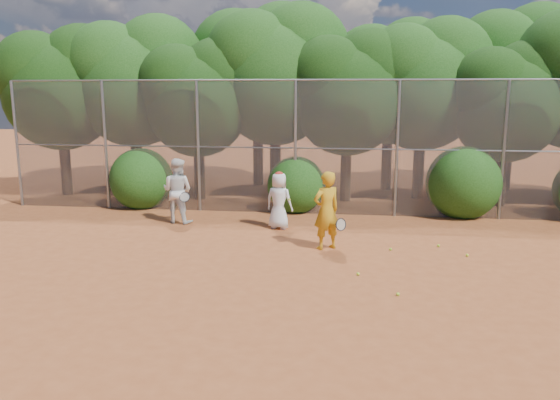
# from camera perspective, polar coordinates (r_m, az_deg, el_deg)

# --- Properties ---
(ground) EXTENTS (80.00, 80.00, 0.00)m
(ground) POSITION_cam_1_polar(r_m,az_deg,el_deg) (10.92, 3.52, -8.36)
(ground) COLOR #964821
(ground) RESTS_ON ground
(fence_back) EXTENTS (20.05, 0.09, 4.03)m
(fence_back) POSITION_cam_1_polar(r_m,az_deg,el_deg) (16.37, 4.69, 5.57)
(fence_back) COLOR gray
(fence_back) RESTS_ON ground
(tree_0) EXTENTS (4.38, 3.81, 6.00)m
(tree_0) POSITION_cam_1_polar(r_m,az_deg,el_deg) (20.92, -21.87, 11.21)
(tree_0) COLOR black
(tree_0) RESTS_ON ground
(tree_1) EXTENTS (4.64, 4.03, 6.35)m
(tree_1) POSITION_cam_1_polar(r_m,az_deg,el_deg) (20.30, -14.90, 12.31)
(tree_1) COLOR black
(tree_1) RESTS_ON ground
(tree_2) EXTENTS (3.99, 3.47, 5.47)m
(tree_2) POSITION_cam_1_polar(r_m,az_deg,el_deg) (18.82, -8.47, 10.90)
(tree_2) COLOR black
(tree_2) RESTS_ON ground
(tree_3) EXTENTS (4.89, 4.26, 6.70)m
(tree_3) POSITION_cam_1_polar(r_m,az_deg,el_deg) (19.30, -0.30, 13.44)
(tree_3) COLOR black
(tree_3) RESTS_ON ground
(tree_4) EXTENTS (4.19, 3.64, 5.73)m
(tree_4) POSITION_cam_1_polar(r_m,az_deg,el_deg) (18.51, 7.26, 11.47)
(tree_4) COLOR black
(tree_4) RESTS_ON ground
(tree_5) EXTENTS (4.51, 3.92, 6.17)m
(tree_5) POSITION_cam_1_polar(r_m,az_deg,el_deg) (19.46, 14.85, 12.03)
(tree_5) COLOR black
(tree_5) RESTS_ON ground
(tree_6) EXTENTS (3.86, 3.36, 5.29)m
(tree_6) POSITION_cam_1_polar(r_m,az_deg,el_deg) (18.94, 22.75, 9.81)
(tree_6) COLOR black
(tree_6) RESTS_ON ground
(tree_9) EXTENTS (4.83, 4.20, 6.62)m
(tree_9) POSITION_cam_1_polar(r_m,az_deg,el_deg) (22.81, -15.07, 12.58)
(tree_9) COLOR black
(tree_9) RESTS_ON ground
(tree_10) EXTENTS (5.15, 4.48, 7.06)m
(tree_10) POSITION_cam_1_polar(r_m,az_deg,el_deg) (21.64, -2.18, 13.81)
(tree_10) COLOR black
(tree_10) RESTS_ON ground
(tree_11) EXTENTS (4.64, 4.03, 6.35)m
(tree_11) POSITION_cam_1_polar(r_m,az_deg,el_deg) (20.96, 11.55, 12.41)
(tree_11) COLOR black
(tree_11) RESTS_ON ground
(tree_12) EXTENTS (5.02, 4.37, 6.88)m
(tree_12) POSITION_cam_1_polar(r_m,az_deg,el_deg) (22.32, 23.37, 12.54)
(tree_12) COLOR black
(tree_12) RESTS_ON ground
(bush_0) EXTENTS (2.00, 2.00, 2.00)m
(bush_0) POSITION_cam_1_polar(r_m,az_deg,el_deg) (18.06, -14.31, 2.43)
(bush_0) COLOR #184310
(bush_0) RESTS_ON ground
(bush_1) EXTENTS (1.80, 1.80, 1.80)m
(bush_1) POSITION_cam_1_polar(r_m,az_deg,el_deg) (16.88, 1.69, 1.83)
(bush_1) COLOR #184310
(bush_1) RESTS_ON ground
(bush_2) EXTENTS (2.20, 2.20, 2.20)m
(bush_2) POSITION_cam_1_polar(r_m,az_deg,el_deg) (17.09, 18.62, 2.04)
(bush_2) COLOR #184310
(bush_2) RESTS_ON ground
(player_yellow) EXTENTS (0.89, 0.75, 1.86)m
(player_yellow) POSITION_cam_1_polar(r_m,az_deg,el_deg) (12.82, 4.87, -1.11)
(player_yellow) COLOR gold
(player_yellow) RESTS_ON ground
(player_teen) EXTENTS (0.86, 0.69, 1.56)m
(player_teen) POSITION_cam_1_polar(r_m,az_deg,el_deg) (14.73, -0.10, -0.04)
(player_teen) COLOR white
(player_teen) RESTS_ON ground
(player_white) EXTENTS (1.02, 0.87, 1.84)m
(player_white) POSITION_cam_1_polar(r_m,az_deg,el_deg) (15.65, -10.67, 0.96)
(player_white) COLOR silver
(player_white) RESTS_ON ground
(ball_0) EXTENTS (0.07, 0.07, 0.07)m
(ball_0) POSITION_cam_1_polar(r_m,az_deg,el_deg) (13.09, 18.97, -5.48)
(ball_0) COLOR #B0D727
(ball_0) RESTS_ON ground
(ball_1) EXTENTS (0.07, 0.07, 0.07)m
(ball_1) POSITION_cam_1_polar(r_m,az_deg,el_deg) (13.09, 11.48, -5.07)
(ball_1) COLOR #B0D727
(ball_1) RESTS_ON ground
(ball_2) EXTENTS (0.07, 0.07, 0.07)m
(ball_2) POSITION_cam_1_polar(r_m,az_deg,el_deg) (11.27, 8.16, -7.65)
(ball_2) COLOR #B0D727
(ball_2) RESTS_ON ground
(ball_4) EXTENTS (0.07, 0.07, 0.07)m
(ball_4) POSITION_cam_1_polar(r_m,az_deg,el_deg) (10.32, 12.22, -9.60)
(ball_4) COLOR #B0D727
(ball_4) RESTS_ON ground
(ball_5) EXTENTS (0.07, 0.07, 0.07)m
(ball_5) POSITION_cam_1_polar(r_m,az_deg,el_deg) (13.67, 16.23, -4.60)
(ball_5) COLOR #B0D727
(ball_5) RESTS_ON ground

